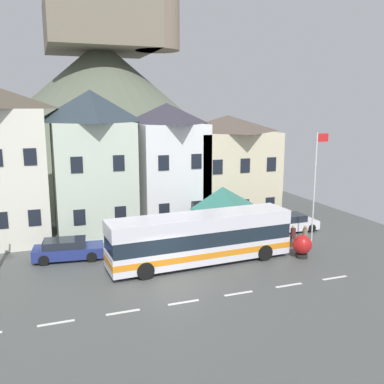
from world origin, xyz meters
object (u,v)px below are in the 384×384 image
Objects in this scene: townhouse_03 at (167,165)px; parked_car_00 at (68,249)px; flagpole at (316,181)px; parked_car_01 at (289,223)px; townhouse_01 at (0,166)px; hilltop_castle at (103,109)px; bus_shelter at (222,197)px; pedestrian_00 at (293,235)px; harbour_buoy at (302,245)px; pedestrian_01 at (305,235)px; townhouse_02 at (93,163)px; transit_bus at (201,239)px; public_bench at (204,226)px; townhouse_04 at (227,168)px.

parked_car_00 is at bearing -144.68° from townhouse_03.
parked_car_01 is at bearing 90.34° from flagpole.
hilltop_castle reaches higher than townhouse_01.
townhouse_01 reaches higher than bus_shelter.
bus_shelter is 2.48× the size of pedestrian_00.
pedestrian_01 is at bearing 50.81° from harbour_buoy.
parked_car_00 is 2.91× the size of pedestrian_01.
townhouse_02 is 7.19× the size of harbour_buoy.
harbour_buoy is at bearing -114.30° from parked_car_01.
transit_bus is at bearing -37.92° from townhouse_01.
public_bench is 0.95× the size of harbour_buoy.
parked_car_00 is 10.62m from public_bench.
parked_car_01 is at bearing -17.24° from public_bench.
harbour_buoy is at bearing -29.83° from townhouse_01.
townhouse_04 is 6.21× the size of public_bench.
bus_shelter reaches higher than parked_car_01.
townhouse_02 reaches higher than parked_car_00.
townhouse_04 reaches higher than harbour_buoy.
townhouse_02 is 11.25m from townhouse_04.
pedestrian_00 is at bearing 156.78° from pedestrian_01.
townhouse_04 is 6.18m from public_bench.
harbour_buoy is (-0.62, -1.98, -0.06)m from pedestrian_00.
hilltop_castle is at bearing 65.41° from townhouse_01.
bus_shelter is (8.43, -4.85, -2.23)m from townhouse_02.
townhouse_02 is at bearing 150.90° from flagpole.
pedestrian_01 is (15.41, -3.12, 0.20)m from parked_car_00.
townhouse_03 is (12.24, 0.45, -0.54)m from townhouse_01.
townhouse_01 is 21.59m from pedestrian_01.
townhouse_02 is at bearing 150.10° from bus_shelter.
pedestrian_01 is (0.74, -0.32, -0.03)m from pedestrian_00.
townhouse_04 is at bearing -73.76° from hilltop_castle.
harbour_buoy is at bearing -107.34° from pedestrian_00.
townhouse_02 is 9.98m from bus_shelter.
parked_car_01 is 0.55× the size of flagpole.
parked_car_00 is (-6.94, -29.09, -8.58)m from hilltop_castle.
bus_shelter is at bearing 152.11° from flagpole.
pedestrian_01 is at bearing -75.26° from hilltop_castle.
transit_bus is 7.09m from pedestrian_00.
harbour_buoy is at bearing -63.03° from public_bench.
parked_car_00 is 16.58m from parked_car_01.
townhouse_01 is 0.94× the size of transit_bus.
townhouse_02 is 7.63m from parked_car_00.
harbour_buoy is at bearing -62.12° from townhouse_03.
hilltop_castle is 5.41× the size of flagpole.
parked_car_00 is 2.88× the size of pedestrian_00.
townhouse_01 is at bearing 150.17° from harbour_buoy.
harbour_buoy is (-2.52, -5.42, 0.16)m from parked_car_01.
townhouse_04 is 5.91× the size of harbour_buoy.
townhouse_03 is (5.91, 0.44, -0.46)m from townhouse_02.
townhouse_04 is 7.13m from parked_car_01.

